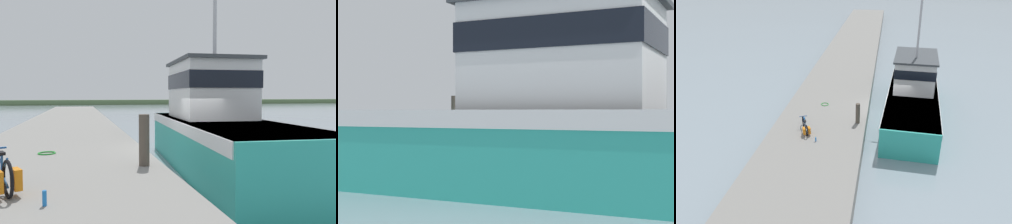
{
  "view_description": "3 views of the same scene",
  "coord_description": "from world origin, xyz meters",
  "views": [
    {
      "loc": [
        -3.33,
        -9.96,
        2.6
      ],
      "look_at": [
        -0.84,
        -0.76,
        2.11
      ],
      "focal_mm": 35.0,
      "sensor_mm": 36.0,
      "label": 1
    },
    {
      "loc": [
        11.57,
        4.49,
        1.71
      ],
      "look_at": [
        0.01,
        -0.08,
        1.69
      ],
      "focal_mm": 55.0,
      "sensor_mm": 36.0,
      "label": 2
    },
    {
      "loc": [
        -0.4,
        -19.34,
        9.9
      ],
      "look_at": [
        -2.81,
        -1.46,
        1.11
      ],
      "focal_mm": 35.0,
      "sensor_mm": 36.0,
      "label": 3
    }
  ],
  "objects": [
    {
      "name": "dock_pier",
      "position": [
        -4.03,
        0.0,
        0.47
      ],
      "size": [
        5.28,
        80.0,
        0.94
      ],
      "primitive_type": "cube",
      "color": "gray",
      "rests_on": "ground_plane"
    },
    {
      "name": "mooring_post",
      "position": [
        -1.87,
        -2.42,
        1.55
      ],
      "size": [
        0.25,
        0.25,
        1.21
      ],
      "primitive_type": "cylinder",
      "color": "#51473D",
      "rests_on": "dock_pier"
    },
    {
      "name": "hose_coil",
      "position": [
        -4.25,
        -0.16,
        0.96
      ],
      "size": [
        0.49,
        0.49,
        0.04
      ],
      "primitive_type": "torus",
      "color": "green",
      "rests_on": "dock_pier"
    },
    {
      "name": "fishing_boat_main",
      "position": [
        1.46,
        1.14,
        1.49
      ],
      "size": [
        3.99,
        12.3,
        9.06
      ],
      "rotation": [
        0.0,
        0.0,
        -0.08
      ],
      "color": "teal",
      "rests_on": "ground_plane"
    },
    {
      "name": "water_bottle_by_bike",
      "position": [
        -3.86,
        -4.81,
        1.06
      ],
      "size": [
        0.06,
        0.06,
        0.23
      ],
      "primitive_type": "cylinder",
      "color": "blue",
      "rests_on": "dock_pier"
    },
    {
      "name": "ground_plane",
      "position": [
        0.0,
        0.0,
        0.0
      ],
      "size": [
        320.0,
        320.0,
        0.0
      ],
      "primitive_type": "plane",
      "color": "#84939E"
    },
    {
      "name": "far_shoreline",
      "position": [
        30.0,
        81.59,
        0.66
      ],
      "size": [
        180.0,
        5.0,
        1.32
      ],
      "primitive_type": "cube",
      "color": "#567047",
      "rests_on": "ground_plane"
    },
    {
      "name": "bicycle_touring",
      "position": [
        -4.61,
        -3.93,
        1.26
      ],
      "size": [
        0.85,
        1.59,
        0.7
      ],
      "rotation": [
        0.0,
        0.0,
        0.42
      ],
      "color": "black",
      "rests_on": "dock_pier"
    }
  ]
}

